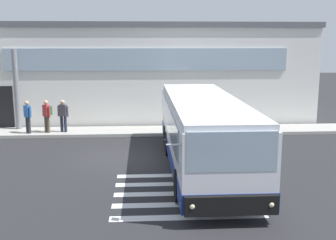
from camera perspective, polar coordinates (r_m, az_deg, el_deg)
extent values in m
cube|color=#232326|center=(17.23, -5.93, -5.28)|extent=(80.00, 90.00, 0.02)
cube|color=silver|center=(11.63, 2.96, -13.35)|extent=(4.40, 0.36, 0.01)
cube|color=silver|center=(12.45, 2.50, -11.66)|extent=(4.40, 0.36, 0.01)
cube|color=silver|center=(13.28, 2.09, -10.17)|extent=(4.40, 0.36, 0.01)
cube|color=silver|center=(14.12, 1.74, -8.86)|extent=(4.40, 0.36, 0.01)
cube|color=silver|center=(14.97, 1.42, -7.69)|extent=(4.40, 0.36, 0.01)
cube|color=silver|center=(28.61, -5.04, 6.84)|extent=(21.41, 12.00, 5.52)
cube|color=#56565B|center=(28.55, -5.14, 12.67)|extent=(21.61, 12.20, 0.30)
cube|color=#8C9EAD|center=(22.51, -2.92, 8.42)|extent=(15.41, 0.10, 1.20)
cube|color=#9E9B93|center=(21.86, -5.41, -1.55)|extent=(25.41, 2.00, 0.15)
cylinder|color=slate|center=(23.07, -20.35, 3.97)|extent=(0.28, 0.28, 4.22)
cube|color=silver|center=(15.50, 4.89, -1.62)|extent=(2.56, 10.15, 2.15)
cube|color=navy|center=(15.69, 4.84, -4.48)|extent=(2.60, 10.19, 0.55)
cube|color=silver|center=(15.29, 4.96, 2.68)|extent=(2.46, 9.95, 0.20)
cube|color=#8C9EAD|center=(10.55, 8.89, -4.36)|extent=(2.35, 0.12, 1.05)
cube|color=#8C9EAD|center=(15.92, 9.37, 0.45)|extent=(0.05, 8.95, 0.95)
cube|color=#8C9EAD|center=(15.56, 0.03, 0.35)|extent=(0.05, 8.95, 0.95)
cube|color=black|center=(10.47, 8.95, -2.48)|extent=(2.15, 0.10, 0.28)
cube|color=black|center=(10.88, 8.82, -11.64)|extent=(2.45, 0.20, 0.52)
sphere|color=beige|center=(11.10, 14.15, -11.29)|extent=(0.18, 0.18, 0.18)
sphere|color=beige|center=(10.68, 3.37, -11.87)|extent=(0.18, 0.18, 0.18)
cylinder|color=#B7B7BF|center=(10.50, 0.67, -3.46)|extent=(0.40, 0.05, 0.05)
cube|color=black|center=(10.48, -0.43, -3.48)|extent=(0.04, 0.20, 0.28)
cylinder|color=black|center=(12.91, 12.18, -8.71)|extent=(0.30, 1.00, 1.00)
cylinder|color=black|center=(12.49, 1.61, -9.12)|extent=(0.30, 1.00, 1.00)
cylinder|color=black|center=(17.70, 7.73, -3.17)|extent=(0.30, 1.00, 1.00)
cylinder|color=black|center=(17.40, 0.11, -3.31)|extent=(0.30, 1.00, 1.00)
cylinder|color=black|center=(18.94, 6.97, -2.21)|extent=(0.30, 1.00, 1.00)
cylinder|color=black|center=(18.67, -0.15, -2.33)|extent=(0.30, 1.00, 1.00)
cylinder|color=#2D2D33|center=(21.96, -18.76, -0.70)|extent=(0.15, 0.15, 0.85)
cylinder|color=#2D2D33|center=(22.14, -19.01, -0.63)|extent=(0.15, 0.15, 0.85)
cube|color=#2659A5|center=(21.92, -19.00, 1.17)|extent=(0.42, 0.43, 0.58)
sphere|color=tan|center=(21.86, -19.07, 2.25)|extent=(0.23, 0.23, 0.23)
cylinder|color=#2659A5|center=(21.71, -18.69, 0.96)|extent=(0.09, 0.09, 0.55)
cylinder|color=#2659A5|center=(22.15, -19.30, 1.11)|extent=(0.09, 0.09, 0.55)
cylinder|color=#4C4233|center=(21.86, -16.34, -0.61)|extent=(0.15, 0.15, 0.85)
cylinder|color=#4C4233|center=(22.02, -16.63, -0.54)|extent=(0.15, 0.15, 0.85)
cube|color=#B23333|center=(21.82, -16.59, 1.26)|extent=(0.43, 0.42, 0.58)
sphere|color=tan|center=(21.75, -16.65, 2.35)|extent=(0.23, 0.23, 0.23)
cylinder|color=#B23333|center=(21.62, -16.21, 1.06)|extent=(0.09, 0.09, 0.55)
cylinder|color=#B23333|center=(22.03, -16.95, 1.20)|extent=(0.09, 0.09, 0.55)
cube|color=#26663F|center=(21.91, -16.22, 1.27)|extent=(0.34, 0.34, 0.44)
cylinder|color=#1E2338|center=(21.80, -14.10, -0.53)|extent=(0.15, 0.15, 0.85)
cylinder|color=#1E2338|center=(21.88, -14.58, -0.51)|extent=(0.15, 0.15, 0.85)
cube|color=#4C4751|center=(21.72, -14.43, 1.33)|extent=(0.42, 0.30, 0.58)
sphere|color=tan|center=(21.65, -14.48, 2.43)|extent=(0.23, 0.23, 0.23)
cylinder|color=#4C4751|center=(21.62, -13.82, 1.18)|extent=(0.09, 0.09, 0.55)
cylinder|color=#4C4751|center=(21.83, -15.02, 1.22)|extent=(0.09, 0.09, 0.55)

